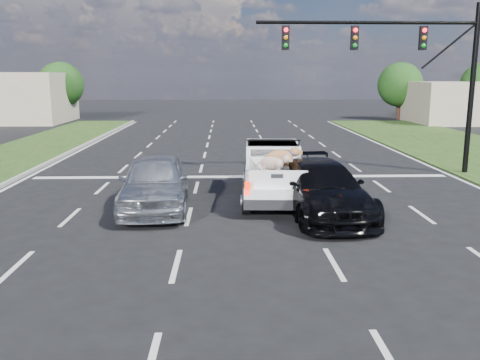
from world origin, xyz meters
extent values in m
plane|color=black|center=(0.00, 0.00, 0.00)|extent=(160.00, 160.00, 0.00)
cube|color=silver|center=(-5.25, 6.00, 0.01)|extent=(0.12, 60.00, 0.01)
cube|color=silver|center=(-1.75, 6.00, 0.01)|extent=(0.12, 60.00, 0.01)
cube|color=silver|center=(1.75, 6.00, 0.01)|extent=(0.12, 60.00, 0.01)
cube|color=silver|center=(5.25, 6.00, 0.01)|extent=(0.12, 60.00, 0.01)
cube|color=silver|center=(0.00, 10.00, 0.01)|extent=(17.00, 0.45, 0.01)
cylinder|color=black|center=(9.60, 10.50, 3.50)|extent=(0.22, 0.22, 7.00)
cylinder|color=black|center=(5.10, 10.50, 6.20)|extent=(9.00, 0.14, 0.14)
cube|color=black|center=(7.40, 10.50, 5.60)|extent=(0.30, 0.18, 0.95)
sphere|color=red|center=(7.40, 10.39, 5.90)|extent=(0.18, 0.18, 0.18)
cube|color=black|center=(4.60, 10.50, 5.60)|extent=(0.30, 0.18, 0.95)
sphere|color=red|center=(4.60, 10.39, 5.90)|extent=(0.18, 0.18, 0.18)
cube|color=black|center=(1.80, 10.50, 5.60)|extent=(0.30, 0.18, 0.95)
sphere|color=red|center=(1.80, 10.39, 5.90)|extent=(0.18, 0.18, 0.18)
cube|color=tan|center=(-20.00, 36.00, 2.20)|extent=(10.00, 8.00, 4.40)
cylinder|color=#332114|center=(-16.00, 38.00, 1.08)|extent=(0.44, 0.44, 2.16)
sphere|color=#143A0F|center=(-16.00, 38.00, 3.30)|extent=(4.20, 4.20, 4.20)
cylinder|color=#332114|center=(16.00, 38.00, 1.08)|extent=(0.44, 0.44, 2.16)
sphere|color=#143A0F|center=(16.00, 38.00, 3.30)|extent=(4.20, 4.20, 4.20)
cylinder|color=black|center=(-0.01, 4.23, 0.38)|extent=(0.32, 0.77, 0.76)
cylinder|color=black|center=(1.72, 4.14, 0.38)|extent=(0.32, 0.77, 0.76)
cylinder|color=black|center=(0.19, 7.91, 0.38)|extent=(0.32, 0.77, 0.76)
cylinder|color=black|center=(1.92, 7.82, 0.38)|extent=(0.32, 0.77, 0.76)
cube|color=white|center=(0.96, 6.07, 0.66)|extent=(2.18, 5.38, 0.52)
cube|color=white|center=(1.03, 7.32, 1.35)|extent=(1.96, 2.39, 0.86)
cube|color=black|center=(0.97, 6.19, 1.38)|extent=(1.55, 0.11, 0.62)
cylinder|color=black|center=(0.97, 6.32, 1.98)|extent=(1.80, 0.15, 0.05)
cube|color=black|center=(0.90, 4.90, 0.89)|extent=(1.91, 2.64, 0.06)
cube|color=white|center=(0.05, 4.95, 1.18)|extent=(0.22, 2.54, 0.52)
cube|color=white|center=(1.74, 4.86, 1.18)|extent=(0.22, 2.54, 0.52)
cube|color=white|center=(0.83, 3.67, 1.18)|extent=(1.78, 0.18, 0.52)
cube|color=red|center=(-0.03, 3.51, 0.95)|extent=(0.16, 0.07, 0.40)
cube|color=red|center=(1.67, 3.42, 0.95)|extent=(0.16, 0.07, 0.40)
cube|color=black|center=(0.82, 3.53, 0.48)|extent=(1.93, 0.40, 0.30)
imported|color=#BABDC2|center=(-2.86, 4.92, 0.86)|extent=(2.33, 5.15, 1.72)
imported|color=black|center=(2.20, 4.11, 0.79)|extent=(2.78, 5.66, 1.58)
camera|label=1|loc=(-0.64, -10.59, 4.09)|focal=38.00mm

